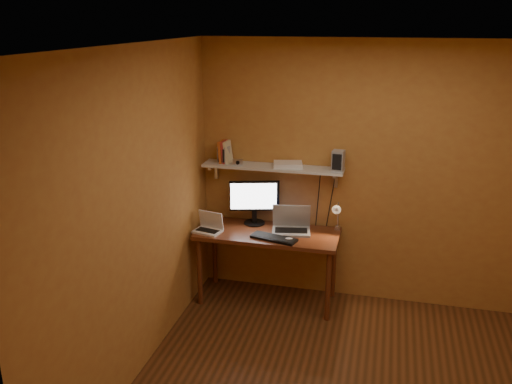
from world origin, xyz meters
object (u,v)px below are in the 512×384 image
(monitor, at_px, (254,200))
(router, at_px, (288,164))
(wall_shelf, at_px, (273,168))
(speaker_right, at_px, (338,161))
(speaker_left, at_px, (224,155))
(keyboard, at_px, (274,238))
(netbook, at_px, (209,226))
(laptop, at_px, (291,224))
(desk, at_px, (268,240))
(desk_lamp, at_px, (337,213))
(mouse, at_px, (289,239))
(shelf_camera, at_px, (238,162))

(monitor, height_order, router, router)
(wall_shelf, distance_m, speaker_right, 0.65)
(speaker_left, height_order, speaker_right, speaker_right)
(keyboard, bearing_deg, netbook, -169.29)
(monitor, relative_size, laptop, 1.20)
(desk, relative_size, laptop, 3.39)
(netbook, bearing_deg, wall_shelf, 41.67)
(monitor, xyz_separation_m, desk_lamp, (0.85, -0.06, -0.05))
(router, bearing_deg, mouse, -75.86)
(netbook, distance_m, mouse, 0.82)
(netbook, bearing_deg, speaker_right, 26.54)
(netbook, height_order, router, router)
(router, bearing_deg, netbook, -155.84)
(laptop, relative_size, desk_lamp, 1.10)
(desk_lamp, bearing_deg, monitor, 175.80)
(speaker_right, bearing_deg, wall_shelf, -174.69)
(wall_shelf, xyz_separation_m, keyboard, (0.10, -0.36, -0.60))
(netbook, bearing_deg, monitor, 51.59)
(speaker_right, bearing_deg, shelf_camera, -171.00)
(speaker_right, height_order, router, speaker_right)
(keyboard, distance_m, speaker_left, 0.99)
(speaker_right, relative_size, router, 0.71)
(monitor, height_order, netbook, monitor)
(router, bearing_deg, desk, -126.94)
(mouse, xyz_separation_m, router, (-0.09, 0.37, 0.63))
(wall_shelf, relative_size, keyboard, 3.13)
(laptop, height_order, shelf_camera, shelf_camera)
(laptop, bearing_deg, monitor, 155.59)
(netbook, relative_size, router, 1.07)
(wall_shelf, height_order, shelf_camera, shelf_camera)
(laptop, xyz_separation_m, keyboard, (-0.12, -0.25, -0.06))
(monitor, xyz_separation_m, mouse, (0.43, -0.36, -0.24))
(desk, height_order, keyboard, keyboard)
(monitor, height_order, speaker_right, speaker_right)
(desk_lamp, distance_m, speaker_left, 1.27)
(laptop, xyz_separation_m, netbook, (-0.79, -0.21, -0.02))
(speaker_left, height_order, router, speaker_left)
(router, bearing_deg, keyboard, -98.29)
(mouse, height_order, router, router)
(netbook, xyz_separation_m, speaker_right, (1.21, 0.30, 0.67))
(monitor, bearing_deg, speaker_left, 164.73)
(desk, bearing_deg, netbook, -167.86)
(wall_shelf, distance_m, keyboard, 0.70)
(laptop, distance_m, mouse, 0.26)
(mouse, xyz_separation_m, shelf_camera, (-0.59, 0.31, 0.64))
(laptop, relative_size, netbook, 1.39)
(keyboard, xyz_separation_m, router, (0.05, 0.37, 0.64))
(netbook, height_order, shelf_camera, shelf_camera)
(mouse, distance_m, router, 0.74)
(wall_shelf, distance_m, monitor, 0.40)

